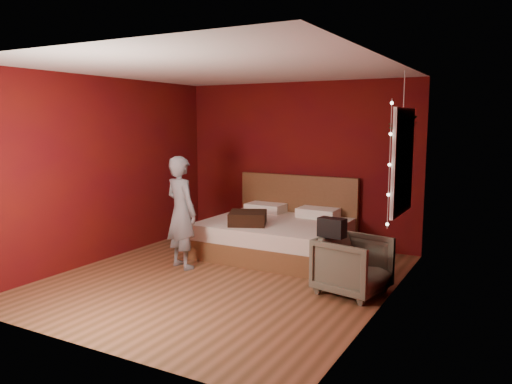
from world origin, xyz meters
The scene contains 10 objects.
floor centered at (0.00, 0.00, 0.00)m, with size 4.50×4.50×0.00m, color brown.
room_walls centered at (0.00, 0.00, 1.68)m, with size 4.04×4.54×2.62m.
window centered at (1.97, 0.90, 1.50)m, with size 0.05×0.97×1.27m.
fairy_lights centered at (1.94, 0.38, 1.50)m, with size 0.04×0.04×1.45m.
bed centered at (0.04, 1.43, 0.29)m, with size 2.03×1.72×1.12m.
person centered at (-0.77, 0.13, 0.76)m, with size 0.55×0.36×1.52m, color slate.
armchair centered at (1.60, 0.23, 0.33)m, with size 0.72×0.74×0.67m, color #5B5848.
handbag centered at (1.38, 0.11, 0.78)m, with size 0.31×0.15×0.22m, color black.
throw_pillow centered at (-0.19, 0.93, 0.60)m, with size 0.52×0.52×0.18m, color black.
hanging_plant centered at (1.88, 1.22, 1.84)m, with size 0.46×0.43×0.96m.
Camera 1 is at (3.29, -5.18, 1.98)m, focal length 35.00 mm.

